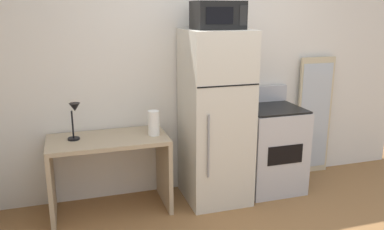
% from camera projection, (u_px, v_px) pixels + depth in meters
% --- Properties ---
extents(wall_back_white, '(5.00, 0.10, 2.60)m').
position_uv_depth(wall_back_white, '(203.00, 70.00, 4.30)').
color(wall_back_white, silver).
rests_on(wall_back_white, ground).
extents(desk, '(1.12, 0.58, 0.75)m').
position_uv_depth(desk, '(109.00, 160.00, 3.86)').
color(desk, tan).
rests_on(desk, ground).
extents(desk_lamp, '(0.14, 0.12, 0.35)m').
position_uv_depth(desk_lamp, '(74.00, 115.00, 3.68)').
color(desk_lamp, black).
rests_on(desk_lamp, desk).
extents(paper_towel_roll, '(0.11, 0.11, 0.24)m').
position_uv_depth(paper_towel_roll, '(154.00, 123.00, 3.86)').
color(paper_towel_roll, white).
rests_on(paper_towel_roll, desk).
extents(refrigerator, '(0.62, 0.68, 1.74)m').
position_uv_depth(refrigerator, '(216.00, 117.00, 4.04)').
color(refrigerator, beige).
rests_on(refrigerator, ground).
extents(microwave, '(0.46, 0.35, 0.26)m').
position_uv_depth(microwave, '(218.00, 15.00, 3.77)').
color(microwave, black).
rests_on(microwave, refrigerator).
extents(oven_range, '(0.62, 0.61, 1.10)m').
position_uv_depth(oven_range, '(271.00, 148.00, 4.37)').
color(oven_range, '#B7B7BC').
rests_on(oven_range, ground).
extents(leaning_mirror, '(0.44, 0.03, 1.40)m').
position_uv_depth(leaning_mirror, '(314.00, 116.00, 4.74)').
color(leaning_mirror, '#C6B793').
rests_on(leaning_mirror, ground).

